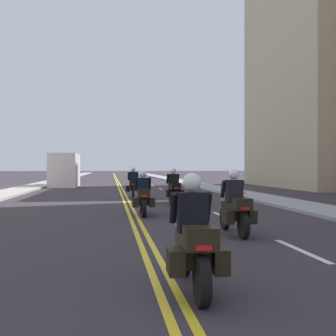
% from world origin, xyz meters
% --- Properties ---
extents(ground_plane, '(264.00, 264.00, 0.00)m').
position_xyz_m(ground_plane, '(0.00, 48.00, 0.00)').
color(ground_plane, '#302A31').
extents(sidewalk_left, '(2.19, 144.00, 0.12)m').
position_xyz_m(sidewalk_left, '(-7.13, 48.00, 0.06)').
color(sidewalk_left, '#9C9892').
rests_on(sidewalk_left, ground).
extents(sidewalk_right, '(2.19, 144.00, 0.12)m').
position_xyz_m(sidewalk_right, '(7.13, 48.00, 0.06)').
color(sidewalk_right, '#91949F').
rests_on(sidewalk_right, ground).
extents(centreline_yellow_inner, '(0.12, 132.00, 0.01)m').
position_xyz_m(centreline_yellow_inner, '(-0.12, 48.00, 0.00)').
color(centreline_yellow_inner, yellow).
rests_on(centreline_yellow_inner, ground).
extents(centreline_yellow_outer, '(0.12, 132.00, 0.01)m').
position_xyz_m(centreline_yellow_outer, '(0.12, 48.00, 0.00)').
color(centreline_yellow_outer, yellow).
rests_on(centreline_yellow_outer, ground).
extents(lane_dashes_white, '(0.14, 56.40, 0.01)m').
position_xyz_m(lane_dashes_white, '(3.02, 29.00, 0.00)').
color(lane_dashes_white, silver).
rests_on(lane_dashes_white, ground).
extents(building_right_1, '(9.48, 15.12, 19.71)m').
position_xyz_m(building_right_1, '(17.30, 33.35, 9.85)').
color(building_right_1, tan).
rests_on(building_right_1, ground).
extents(motorcycle_0, '(0.77, 2.09, 1.60)m').
position_xyz_m(motorcycle_0, '(0.34, 5.57, 0.64)').
color(motorcycle_0, black).
rests_on(motorcycle_0, ground).
extents(motorcycle_1, '(0.77, 2.16, 1.62)m').
position_xyz_m(motorcycle_1, '(2.29, 10.09, 0.65)').
color(motorcycle_1, black).
rests_on(motorcycle_1, ground).
extents(motorcycle_2, '(0.77, 2.11, 1.57)m').
position_xyz_m(motorcycle_2, '(0.35, 14.60, 0.63)').
color(motorcycle_2, black).
rests_on(motorcycle_2, ground).
extents(motorcycle_3, '(0.77, 2.15, 1.63)m').
position_xyz_m(motorcycle_3, '(2.05, 18.72, 0.68)').
color(motorcycle_3, black).
rests_on(motorcycle_3, ground).
extents(motorcycle_4, '(0.78, 2.25, 1.68)m').
position_xyz_m(motorcycle_4, '(0.44, 22.99, 0.67)').
color(motorcycle_4, black).
rests_on(motorcycle_4, ground).
extents(traffic_cone_0, '(0.34, 0.34, 0.71)m').
position_xyz_m(traffic_cone_0, '(4.93, 17.42, 0.35)').
color(traffic_cone_0, black).
rests_on(traffic_cone_0, ground).
extents(parked_truck, '(2.20, 6.50, 2.80)m').
position_xyz_m(parked_truck, '(-4.63, 37.07, 1.27)').
color(parked_truck, silver).
rests_on(parked_truck, ground).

